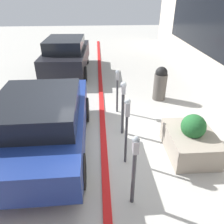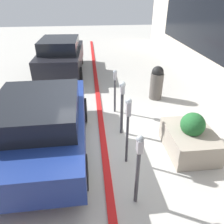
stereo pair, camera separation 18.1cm
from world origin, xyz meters
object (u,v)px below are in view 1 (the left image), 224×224
(parking_meter_second, at_px, (127,120))
(planter_box, at_px, (190,140))
(parking_meter_nearest, at_px, (134,163))
(parked_car_rear, at_px, (66,55))
(parking_meter_fourth, at_px, (117,85))
(trash_bin, at_px, (160,83))
(parking_meter_middle, at_px, (123,101))
(parked_car_middle, at_px, (42,122))

(parking_meter_second, bearing_deg, planter_box, -82.34)
(parking_meter_nearest, xyz_separation_m, planter_box, (1.30, -1.57, -0.59))
(parked_car_rear, bearing_deg, parking_meter_fourth, -151.02)
(parking_meter_nearest, distance_m, parked_car_rear, 7.65)
(parking_meter_second, xyz_separation_m, trash_bin, (3.17, -1.59, -0.54))
(parking_meter_nearest, distance_m, parking_meter_second, 1.10)
(planter_box, bearing_deg, parked_car_rear, 30.21)
(parking_meter_middle, distance_m, planter_box, 1.88)
(parking_meter_second, distance_m, planter_box, 1.75)
(parking_meter_nearest, distance_m, parked_car_middle, 2.55)
(parking_meter_nearest, distance_m, parking_meter_middle, 2.23)
(parked_car_rear, bearing_deg, parking_meter_middle, -156.24)
(planter_box, bearing_deg, parked_car_middle, 83.63)
(parking_meter_nearest, height_order, parked_car_rear, parked_car_rear)
(parking_meter_nearest, relative_size, parking_meter_middle, 1.00)
(parking_meter_fourth, relative_size, planter_box, 1.02)
(parking_meter_middle, bearing_deg, planter_box, -121.65)
(planter_box, relative_size, trash_bin, 1.16)
(parked_car_middle, bearing_deg, planter_box, -97.23)
(parked_car_rear, bearing_deg, parked_car_middle, -177.01)
(parking_meter_fourth, bearing_deg, parking_meter_middle, -178.12)
(parking_meter_nearest, height_order, trash_bin, parking_meter_nearest)
(parking_meter_second, bearing_deg, parked_car_middle, 72.61)
(parked_car_rear, relative_size, trash_bin, 3.35)
(trash_bin, bearing_deg, parking_meter_middle, 142.87)
(planter_box, height_order, trash_bin, trash_bin)
(parking_meter_second, bearing_deg, parking_meter_fourth, -0.32)
(parking_meter_nearest, xyz_separation_m, trash_bin, (4.26, -1.59, -0.37))
(parked_car_middle, relative_size, parked_car_rear, 1.02)
(parking_meter_second, height_order, parking_meter_middle, parking_meter_second)
(parking_meter_nearest, relative_size, parking_meter_second, 0.93)
(parking_meter_fourth, distance_m, trash_bin, 1.81)
(parking_meter_fourth, bearing_deg, parked_car_middle, 132.21)
(parked_car_middle, distance_m, parked_car_rear, 5.71)
(parking_meter_second, height_order, parking_meter_fourth, parking_meter_second)
(parked_car_middle, height_order, trash_bin, parked_car_middle)
(parking_meter_middle, height_order, parked_car_rear, parked_car_rear)
(parking_meter_nearest, bearing_deg, trash_bin, -20.52)
(planter_box, distance_m, parked_car_rear, 7.06)
(parked_car_rear, bearing_deg, parking_meter_nearest, -162.77)
(parking_meter_middle, bearing_deg, parking_meter_second, 177.37)
(parking_meter_second, bearing_deg, parking_meter_nearest, 179.79)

